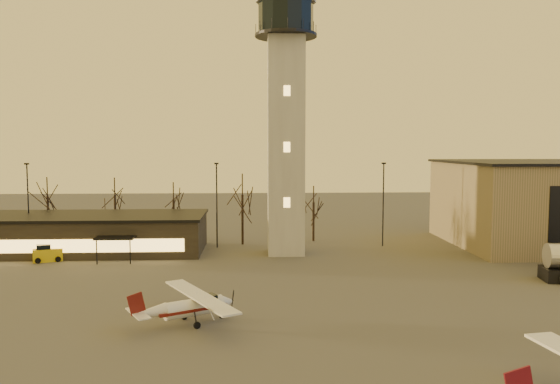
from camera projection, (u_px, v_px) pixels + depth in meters
name	position (u px, v px, depth m)	size (l,w,h in m)	color
ground	(315.00, 354.00, 31.78)	(220.00, 220.00, 0.00)	#454240
control_tower	(286.00, 108.00, 60.26)	(6.80, 6.80, 32.60)	#9C9994
terminal	(93.00, 233.00, 62.42)	(25.40, 12.20, 4.30)	black
light_poles	(290.00, 205.00, 62.20)	(58.50, 12.25, 10.14)	black
tree_row	(175.00, 194.00, 69.62)	(37.20, 9.20, 8.80)	black
cessna_rear	(196.00, 310.00, 37.29)	(7.91, 9.32, 2.75)	silver
service_cart	(47.00, 255.00, 57.41)	(3.26, 2.62, 1.83)	gold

